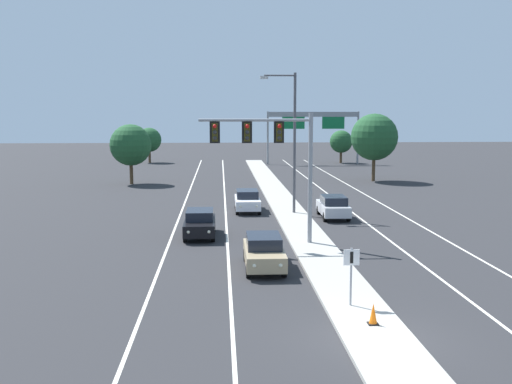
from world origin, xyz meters
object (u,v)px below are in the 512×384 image
Objects in this scene: tree_far_left_a at (149,140)px; highway_sign_gantry at (313,121)px; median_sign_post at (351,268)px; tree_far_right_c at (374,137)px; car_oncoming_black at (200,223)px; tree_far_right_b at (341,142)px; tree_far_left_c at (131,145)px; street_lamp_median at (291,135)px; traffic_cone_median_nose at (373,314)px; overhead_signal_mast at (272,148)px; car_oncoming_white at (247,200)px; car_receding_silver at (333,206)px; car_oncoming_tan at (264,252)px.

highway_sign_gantry is at bearing -9.36° from tree_far_left_a.
tree_far_right_c is (11.64, 42.12, 3.15)m from median_sign_post.
median_sign_post is 0.49× the size of car_oncoming_black.
tree_far_left_c is (-26.89, -24.80, 0.91)m from tree_far_right_b.
street_lamp_median is 1.62× the size of tree_far_left_c.
street_lamp_median is at bearing -54.01° from tree_far_left_c.
tree_far_left_a is (-15.60, 69.97, 2.85)m from traffic_cone_median_nose.
overhead_signal_mast is 1.61× the size of car_oncoming_white.
car_oncoming_tan is at bearing -113.42° from car_receding_silver.
highway_sign_gantry is at bearing 74.65° from car_oncoming_white.
tree_far_left_c is (-17.09, 21.30, 3.21)m from car_receding_silver.
median_sign_post is at bearing -90.65° from street_lamp_median.
car_oncoming_tan is 61.70m from tree_far_right_b.
overhead_signal_mast is 3.27× the size of median_sign_post.
tree_far_left_a is at bearing 170.64° from highway_sign_gantry.
street_lamp_median is at bearing 78.54° from car_oncoming_tan.
median_sign_post reaches higher than car_oncoming_black.
car_oncoming_white is 24.36m from tree_far_right_c.
car_receding_silver is 0.34× the size of highway_sign_gantry.
tree_far_right_c is (11.40, 20.84, -1.05)m from street_lamp_median.
street_lamp_median reaches higher than car_oncoming_black.
street_lamp_median is at bearing -105.81° from tree_far_right_b.
overhead_signal_mast is at bearing -113.77° from tree_far_right_c.
car_oncoming_white is 6.74m from car_receding_silver.
overhead_signal_mast is 14.28m from traffic_cone_median_nose.
car_oncoming_black is at bearing -110.03° from tree_far_right_b.
tree_far_right_c is at bearing 68.10° from car_oncoming_tan.
tree_far_left_a is at bearing 136.24° from tree_far_right_c.
tree_far_left_a is (-13.26, 56.77, -2.07)m from overhead_signal_mast.
overhead_signal_mast is 9.73× the size of traffic_cone_median_nose.
tree_far_right_c reaches higher than car_oncoming_white.
tree_far_right_b is at bearing 42.69° from tree_far_left_c.
tree_far_left_c reaches higher than traffic_cone_median_nose.
car_oncoming_white is at bearing -105.35° from highway_sign_gantry.
street_lamp_median is 2.24× the size of car_oncoming_white.
car_oncoming_tan is at bearing -100.99° from highway_sign_gantry.
traffic_cone_median_nose is 66.80m from highway_sign_gantry.
car_oncoming_tan is at bearing -72.14° from tree_far_left_c.
street_lamp_median is at bearing -118.68° from tree_far_right_c.
car_oncoming_black is at bearing 113.85° from median_sign_post.
overhead_signal_mast is at bearing -76.85° from tree_far_left_a.
traffic_cone_median_nose is at bearing -68.98° from car_oncoming_tan.
car_receding_silver is (3.04, 19.67, -0.77)m from median_sign_post.
highway_sign_gantry reaches higher than car_oncoming_tan.
tree_far_right_c is at bearing 75.65° from traffic_cone_median_nose.
car_receding_silver is at bearing -102.01° from tree_far_right_b.
overhead_signal_mast is at bearing -102.50° from street_lamp_median.
tree_far_right_b is (12.60, 44.49, -2.67)m from street_lamp_median.
overhead_signal_mast reaches higher than tree_far_right_b.
car_oncoming_black is 6.05× the size of traffic_cone_median_nose.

